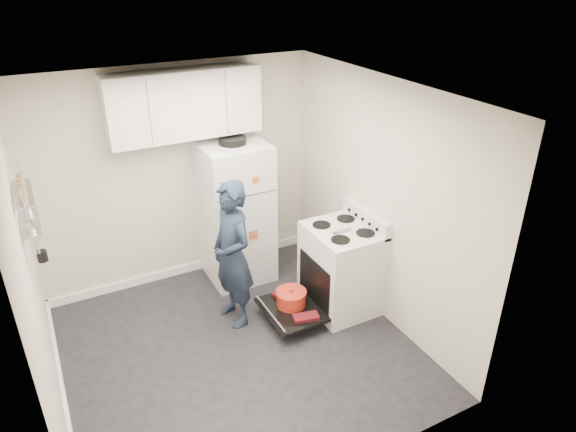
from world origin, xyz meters
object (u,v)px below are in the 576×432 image
refrigerator (236,212)px  person (232,255)px  electric_range (340,269)px  open_oven_door (291,303)px

refrigerator → person: 0.87m
refrigerator → person: (-0.37, -0.78, -0.05)m
electric_range → open_oven_door: electric_range is taller
open_oven_door → refrigerator: bearing=98.0°
open_oven_door → refrigerator: size_ratio=0.42×
person → refrigerator: bearing=147.3°
open_oven_door → refrigerator: 1.25m
electric_range → person: person is taller
electric_range → refrigerator: size_ratio=0.64×
refrigerator → person: bearing=-115.2°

